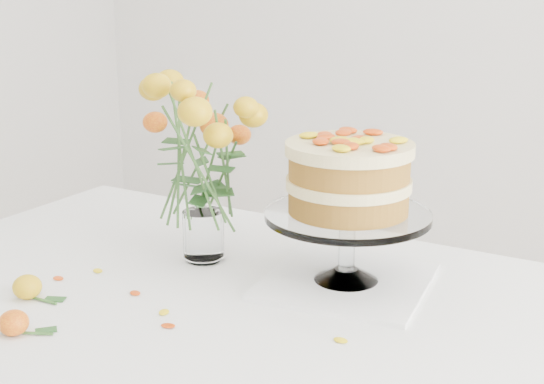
{
  "coord_description": "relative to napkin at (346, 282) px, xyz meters",
  "views": [
    {
      "loc": [
        0.77,
        -1.12,
        1.34
      ],
      "look_at": [
        0.05,
        0.13,
        0.93
      ],
      "focal_mm": 50.0,
      "sensor_mm": 36.0,
      "label": 1
    }
  ],
  "objects": [
    {
      "name": "stray_petal_d",
      "position": [
        -0.47,
        -0.2,
        -0.0
      ],
      "size": [
        0.03,
        0.02,
        0.0
      ],
      "primitive_type": "ellipsoid",
      "color": "yellow",
      "rests_on": "table"
    },
    {
      "name": "table",
      "position": [
        -0.21,
        -0.15,
        -0.09
      ],
      "size": [
        1.43,
        0.93,
        0.76
      ],
      "color": "tan",
      "rests_on": "ground"
    },
    {
      "name": "stray_petal_c",
      "position": [
        -0.19,
        -0.33,
        -0.0
      ],
      "size": [
        0.03,
        0.02,
        0.0
      ],
      "primitive_type": "ellipsoid",
      "color": "yellow",
      "rests_on": "table"
    },
    {
      "name": "rose_vase",
      "position": [
        -0.32,
        -0.03,
        0.25
      ],
      "size": [
        0.31,
        0.31,
        0.43
      ],
      "rotation": [
        0.0,
        0.0,
        0.12
      ],
      "color": "white",
      "rests_on": "table"
    },
    {
      "name": "stray_petal_b",
      "position": [
        -0.23,
        -0.29,
        -0.0
      ],
      "size": [
        0.03,
        0.02,
        0.0
      ],
      "primitive_type": "ellipsoid",
      "color": "yellow",
      "rests_on": "table"
    },
    {
      "name": "stray_petal_e",
      "position": [
        -0.51,
        -0.27,
        -0.0
      ],
      "size": [
        0.03,
        0.02,
        0.0
      ],
      "primitive_type": "ellipsoid",
      "color": "yellow",
      "rests_on": "table"
    },
    {
      "name": "cake_stand",
      "position": [
        -0.0,
        0.0,
        0.2
      ],
      "size": [
        0.32,
        0.32,
        0.29
      ],
      "rotation": [
        0.0,
        0.0,
        -0.22
      ],
      "color": "white",
      "rests_on": "napkin"
    },
    {
      "name": "loose_rose_near",
      "position": [
        -0.49,
        -0.36,
        0.02
      ],
      "size": [
        0.1,
        0.05,
        0.05
      ],
      "rotation": [
        0.0,
        0.0,
        0.03
      ],
      "color": "orange",
      "rests_on": "table"
    },
    {
      "name": "stray_petal_a",
      "position": [
        -0.33,
        -0.25,
        -0.0
      ],
      "size": [
        0.03,
        0.02,
        0.0
      ],
      "primitive_type": "ellipsoid",
      "color": "yellow",
      "rests_on": "table"
    },
    {
      "name": "loose_rose_far",
      "position": [
        -0.39,
        -0.48,
        0.02
      ],
      "size": [
        0.09,
        0.06,
        0.04
      ],
      "rotation": [
        0.0,
        0.0,
        0.43
      ],
      "color": "red",
      "rests_on": "table"
    },
    {
      "name": "stray_petal_f",
      "position": [
        0.09,
        -0.23,
        -0.0
      ],
      "size": [
        0.03,
        0.02,
        0.0
      ],
      "primitive_type": "ellipsoid",
      "color": "yellow",
      "rests_on": "table"
    },
    {
      "name": "napkin",
      "position": [
        0.0,
        0.0,
        0.0
      ],
      "size": [
        0.34,
        0.34,
        0.01
      ],
      "primitive_type": "cube",
      "rotation": [
        0.0,
        0.0,
        0.13
      ],
      "color": "white",
      "rests_on": "table"
    }
  ]
}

